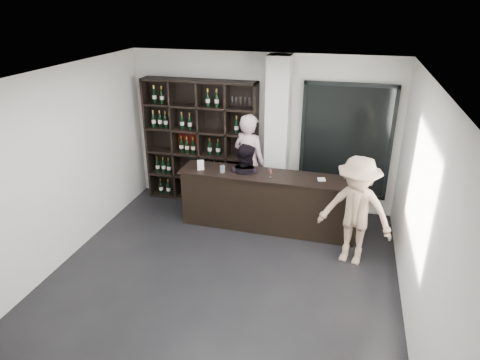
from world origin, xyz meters
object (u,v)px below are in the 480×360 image
(tasting_counter, at_px, (268,201))
(taster_pink, at_px, (249,163))
(wine_shelf, at_px, (201,143))
(customer, at_px, (356,211))
(taster_black, at_px, (245,184))

(tasting_counter, height_order, taster_pink, taster_pink)
(wine_shelf, relative_size, customer, 1.40)
(tasting_counter, distance_m, taster_black, 0.52)
(taster_black, bearing_deg, customer, 178.09)
(tasting_counter, relative_size, taster_pink, 1.65)
(tasting_counter, bearing_deg, taster_black, 166.87)
(taster_pink, bearing_deg, wine_shelf, 14.49)
(taster_black, xyz_separation_m, customer, (1.90, -0.81, 0.12))
(wine_shelf, relative_size, taster_pink, 1.28)
(tasting_counter, xyz_separation_m, taster_black, (-0.45, 0.11, 0.23))
(wine_shelf, bearing_deg, tasting_counter, -28.52)
(wine_shelf, bearing_deg, customer, -27.18)
(wine_shelf, bearing_deg, taster_pink, -9.37)
(taster_pink, height_order, taster_black, taster_pink)
(taster_black, relative_size, customer, 0.87)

